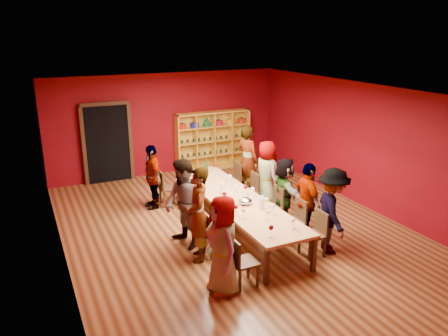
{
  "coord_description": "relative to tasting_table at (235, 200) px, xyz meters",
  "views": [
    {
      "loc": [
        -3.96,
        -7.77,
        4.19
      ],
      "look_at": [
        0.15,
        0.86,
        1.15
      ],
      "focal_mm": 35.0,
      "sensor_mm": 36.0,
      "label": 1
    }
  ],
  "objects": [
    {
      "name": "doorway",
      "position": [
        -1.8,
        4.43,
        0.42
      ],
      "size": [
        1.4,
        0.17,
        2.3
      ],
      "color": "black",
      "rests_on": "ground"
    },
    {
      "name": "chair_person_right_0",
      "position": [
        0.91,
        -1.66,
        -0.2
      ],
      "size": [
        0.42,
        0.42,
        0.89
      ],
      "color": "#301D10",
      "rests_on": "ground"
    },
    {
      "name": "carafe_b",
      "position": [
        0.22,
        -0.77,
        0.18
      ],
      "size": [
        0.13,
        0.13,
        0.28
      ],
      "color": "white",
      "rests_on": "tasting_table"
    },
    {
      "name": "carafe_a",
      "position": [
        -0.1,
        0.41,
        0.16
      ],
      "size": [
        0.12,
        0.12,
        0.24
      ],
      "color": "white",
      "rests_on": "tasting_table"
    },
    {
      "name": "wine_glass_1",
      "position": [
        0.05,
        -1.27,
        0.2
      ],
      "size": [
        0.08,
        0.08,
        0.2
      ],
      "color": "white",
      "rests_on": "tasting_table"
    },
    {
      "name": "wine_glass_14",
      "position": [
        -0.32,
        1.91,
        0.2
      ],
      "size": [
        0.08,
        0.08,
        0.2
      ],
      "color": "white",
      "rests_on": "tasting_table"
    },
    {
      "name": "chair_person_left_0",
      "position": [
        -0.91,
        -2.0,
        -0.2
      ],
      "size": [
        0.42,
        0.42,
        0.89
      ],
      "color": "#301D10",
      "rests_on": "ground"
    },
    {
      "name": "wine_glass_11",
      "position": [
        -0.29,
        0.01,
        0.19
      ],
      "size": [
        0.08,
        0.08,
        0.19
      ],
      "color": "white",
      "rests_on": "tasting_table"
    },
    {
      "name": "wine_glass_17",
      "position": [
        0.35,
        1.85,
        0.19
      ],
      "size": [
        0.08,
        0.08,
        0.2
      ],
      "color": "white",
      "rests_on": "tasting_table"
    },
    {
      "name": "wine_glass_6",
      "position": [
        0.3,
        0.08,
        0.21
      ],
      "size": [
        0.09,
        0.09,
        0.22
      ],
      "color": "white",
      "rests_on": "tasting_table"
    },
    {
      "name": "person_left_0",
      "position": [
        -1.23,
        -2.0,
        0.15
      ],
      "size": [
        0.49,
        0.85,
        1.69
      ],
      "primitive_type": "imported",
      "rotation": [
        0.0,
        0.0,
        -1.62
      ],
      "color": "#BE7F8A",
      "rests_on": "ground"
    },
    {
      "name": "wine_glass_5",
      "position": [
        -0.32,
        -1.01,
        0.2
      ],
      "size": [
        0.08,
        0.08,
        0.2
      ],
      "color": "white",
      "rests_on": "tasting_table"
    },
    {
      "name": "person_right_1",
      "position": [
        1.17,
        -0.99,
        0.12
      ],
      "size": [
        0.56,
        1.01,
        1.64
      ],
      "primitive_type": "imported",
      "rotation": [
        0.0,
        0.0,
        1.44
      ],
      "color": "#131936",
      "rests_on": "ground"
    },
    {
      "name": "wine_glass_12",
      "position": [
        0.14,
        0.29,
        0.19
      ],
      "size": [
        0.08,
        0.08,
        0.19
      ],
      "color": "white",
      "rests_on": "tasting_table"
    },
    {
      "name": "chair_person_left_1",
      "position": [
        -0.91,
        -0.84,
        -0.2
      ],
      "size": [
        0.42,
        0.42,
        0.89
      ],
      "color": "#301D10",
      "rests_on": "ground"
    },
    {
      "name": "chair_person_right_3",
      "position": [
        0.91,
        0.92,
        -0.2
      ],
      "size": [
        0.42,
        0.42,
        0.89
      ],
      "color": "#301D10",
      "rests_on": "ground"
    },
    {
      "name": "wine_glass_0",
      "position": [
        0.34,
        -0.75,
        0.2
      ],
      "size": [
        0.08,
        0.08,
        0.21
      ],
      "color": "white",
      "rests_on": "tasting_table"
    },
    {
      "name": "wine_glass_3",
      "position": [
        -0.35,
        0.97,
        0.18
      ],
      "size": [
        0.07,
        0.07,
        0.18
      ],
      "color": "white",
      "rests_on": "tasting_table"
    },
    {
      "name": "wine_glass_2",
      "position": [
        0.28,
        -1.78,
        0.19
      ],
      "size": [
        0.08,
        0.08,
        0.2
      ],
      "color": "white",
      "rests_on": "tasting_table"
    },
    {
      "name": "chair_person_left_4",
      "position": [
        -0.91,
        2.0,
        -0.2
      ],
      "size": [
        0.42,
        0.42,
        0.89
      ],
      "color": "#301D10",
      "rests_on": "ground"
    },
    {
      "name": "tasting_table",
      "position": [
        0.0,
        0.0,
        0.0
      ],
      "size": [
        1.1,
        4.5,
        0.75
      ],
      "color": "#B9804D",
      "rests_on": "ground"
    },
    {
      "name": "wine_glass_9",
      "position": [
        -0.13,
        1.3,
        0.18
      ],
      "size": [
        0.07,
        0.07,
        0.18
      ],
      "color": "white",
      "rests_on": "tasting_table"
    },
    {
      "name": "wine_glass_18",
      "position": [
        0.3,
        0.85,
        0.21
      ],
      "size": [
        0.09,
        0.09,
        0.22
      ],
      "color": "white",
      "rests_on": "tasting_table"
    },
    {
      "name": "wine_glass_7",
      "position": [
        -0.28,
        -0.07,
        0.2
      ],
      "size": [
        0.08,
        0.08,
        0.21
      ],
      "color": "white",
      "rests_on": "tasting_table"
    },
    {
      "name": "wine_glass_19",
      "position": [
        0.26,
        -1.1,
        0.21
      ],
      "size": [
        0.09,
        0.09,
        0.22
      ],
      "color": "white",
      "rests_on": "tasting_table"
    },
    {
      "name": "wine_glass_8",
      "position": [
        -0.37,
        0.75,
        0.18
      ],
      "size": [
        0.07,
        0.07,
        0.18
      ],
      "color": "white",
      "rests_on": "tasting_table"
    },
    {
      "name": "person_right_3",
      "position": [
        1.33,
        0.92,
        0.12
      ],
      "size": [
        0.46,
        0.82,
        1.65
      ],
      "primitive_type": "imported",
      "rotation": [
        0.0,
        0.0,
        1.6
      ],
      "color": "silver",
      "rests_on": "ground"
    },
    {
      "name": "person_left_2",
      "position": [
        -1.24,
        -0.24,
        0.21
      ],
      "size": [
        0.64,
        0.96,
        1.82
      ],
      "primitive_type": "imported",
      "rotation": [
        0.0,
        0.0,
        -1.38
      ],
      "color": "#141939",
      "rests_on": "ground"
    },
    {
      "name": "person_right_0",
      "position": [
        1.26,
        -1.66,
        0.15
      ],
      "size": [
        0.83,
        1.19,
        1.71
      ],
      "primitive_type": "imported",
      "rotation": [
        0.0,
        0.0,
        1.19
      ],
      "color": "#161D3D",
      "rests_on": "ground"
    },
    {
      "name": "wine_bottle",
      "position": [
        0.18,
        1.96,
        0.17
      ],
      "size": [
        0.09,
        0.09,
        0.31
      ],
      "color": "#143919",
      "rests_on": "tasting_table"
    },
    {
      "name": "wine_glass_20",
      "position": [
        -0.38,
        -0.8,
        0.19
      ],
      "size": [
        0.08,
        0.08,
        0.2
      ],
      "color": "white",
      "rests_on": "tasting_table"
    },
    {
      "name": "wine_glass_21",
      "position": [
        0.37,
        -0.12,
        0.21
      ],
      "size": [
        0.09,
        0.09,
        0.22
      ],
      "color": "white",
      "rests_on": "tasting_table"
    },
    {
      "name": "wine_glass_10",
      "position": [
        0.26,
        -1.8,
        0.2
      ],
      "size": [
        0.08,
        0.08,
        0.21
      ],
      "color": "white",
      "rests_on": "tasting_table"
    },
    {
      "name": "shelving_unit",
      "position": [
        1.4,
        4.32,
        0.28
      ],
      "size": [
        2.4,
        0.4,
        1.8
      ],
      "color": "gold",
      "rests_on": "ground"
    },
    {
      "name": "chair_person_right_2",
      "position": [
        0.91,
        -0.14,
        -0.2
      ],
      "size": [
        0.42,
        0.42,
        0.89
      ],
      "color": "#301D10",
      "rests_on": "ground"
    },
    {
      "name": "chair_person_right_4",
      "position": [
        0.91,
        1.86,
        -0.2
      ],
      "size": [
        0.42,
        0.42,
        0.89
      ],
      "color": "#301D10",
      "rests_on": "ground"
    },
    {
      "name": "person_left_4",
      "position": [
        -1.23,
        2.0,
        0.09
      ],
      "size": [
        0.47,
        0.95,
        1.58
      ],
      "primitive_type": "imported",
      "rotation": [
        0.0,
        0.0,
        -1.52
      ],
      "color": "#D28D99",
      "rests_on": "ground"
    },
    {
      "name": "wine_glass_16",
      "position": [
        -0.11,
        -0.47,
        0.19
      ],
      "size": [
        0.08,
        0.08,
        0.19
      ],
      "color": "white",
      "rests_on": "tasting_table"
    },
    {
      "name": "wine_glass_13",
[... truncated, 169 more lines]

